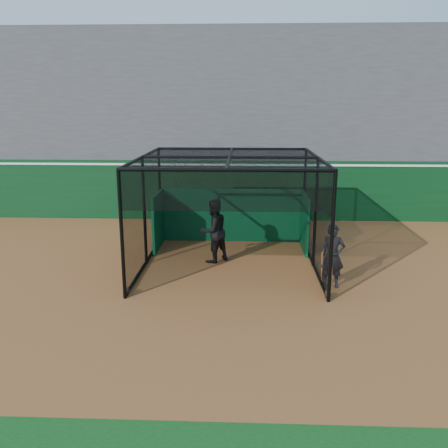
{
  "coord_description": "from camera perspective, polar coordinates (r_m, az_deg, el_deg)",
  "views": [
    {
      "loc": [
        1.55,
        -11.33,
        4.78
      ],
      "look_at": [
        0.99,
        2.0,
        1.4
      ],
      "focal_mm": 38.0,
      "sensor_mm": 36.0,
      "label": 1
    }
  ],
  "objects": [
    {
      "name": "grandstand",
      "position": [
        23.66,
        -1.41,
        13.47
      ],
      "size": [
        50.0,
        7.85,
        8.95
      ],
      "color": "#4C4C4F",
      "rests_on": "ground"
    },
    {
      "name": "on_deck_player",
      "position": [
        12.94,
        12.93,
        -3.79
      ],
      "size": [
        0.66,
        0.46,
        1.73
      ],
      "color": "black",
      "rests_on": "ground"
    },
    {
      "name": "ground",
      "position": [
        12.4,
        -5.03,
        -8.52
      ],
      "size": [
        120.0,
        120.0,
        0.0
      ],
      "primitive_type": "plane",
      "color": "brown",
      "rests_on": "ground"
    },
    {
      "name": "batting_cage",
      "position": [
        14.17,
        0.65,
        1.4
      ],
      "size": [
        5.21,
        5.54,
        3.28
      ],
      "color": "black",
      "rests_on": "ground"
    },
    {
      "name": "outfield_wall",
      "position": [
        20.2,
        -2.05,
        4.24
      ],
      "size": [
        50.0,
        0.5,
        2.5
      ],
      "color": "#093516",
      "rests_on": "ground"
    },
    {
      "name": "batter",
      "position": [
        14.62,
        -1.28,
        -0.83
      ],
      "size": [
        1.21,
        1.19,
        1.97
      ],
      "primitive_type": "imported",
      "rotation": [
        0.0,
        0.0,
        3.86
      ],
      "color": "black",
      "rests_on": "ground"
    }
  ]
}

